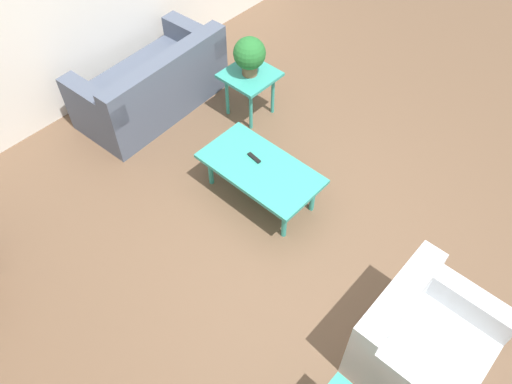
{
  "coord_description": "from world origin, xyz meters",
  "views": [
    {
      "loc": [
        -1.65,
        2.33,
        3.95
      ],
      "look_at": [
        0.25,
        0.27,
        0.55
      ],
      "focal_mm": 35.0,
      "sensor_mm": 36.0,
      "label": 1
    }
  ],
  "objects_px": {
    "coffee_table": "(260,170)",
    "potted_plant": "(250,54)",
    "armchair": "(421,342)",
    "sofa": "(153,86)",
    "side_table_plant": "(250,80)"
  },
  "relations": [
    {
      "from": "sofa",
      "to": "potted_plant",
      "type": "distance_m",
      "value": 1.22
    },
    {
      "from": "side_table_plant",
      "to": "sofa",
      "type": "bearing_deg",
      "value": 37.32
    },
    {
      "from": "potted_plant",
      "to": "armchair",
      "type": "bearing_deg",
      "value": 156.53
    },
    {
      "from": "coffee_table",
      "to": "side_table_plant",
      "type": "distance_m",
      "value": 1.27
    },
    {
      "from": "armchair",
      "to": "side_table_plant",
      "type": "height_order",
      "value": "armchair"
    },
    {
      "from": "potted_plant",
      "to": "coffee_table",
      "type": "bearing_deg",
      "value": 137.52
    },
    {
      "from": "coffee_table",
      "to": "potted_plant",
      "type": "xyz_separation_m",
      "value": [
        0.94,
        -0.86,
        0.43
      ]
    },
    {
      "from": "coffee_table",
      "to": "potted_plant",
      "type": "relative_size",
      "value": 2.7
    },
    {
      "from": "sofa",
      "to": "coffee_table",
      "type": "bearing_deg",
      "value": 81.1
    },
    {
      "from": "armchair",
      "to": "potted_plant",
      "type": "relative_size",
      "value": 2.19
    },
    {
      "from": "coffee_table",
      "to": "side_table_plant",
      "type": "xyz_separation_m",
      "value": [
        0.94,
        -0.86,
        0.09
      ]
    },
    {
      "from": "armchair",
      "to": "potted_plant",
      "type": "xyz_separation_m",
      "value": [
        2.97,
        -1.29,
        0.49
      ]
    },
    {
      "from": "coffee_table",
      "to": "potted_plant",
      "type": "height_order",
      "value": "potted_plant"
    },
    {
      "from": "coffee_table",
      "to": "side_table_plant",
      "type": "bearing_deg",
      "value": -42.48
    },
    {
      "from": "armchair",
      "to": "side_table_plant",
      "type": "distance_m",
      "value": 3.24
    }
  ]
}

